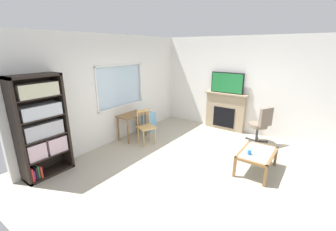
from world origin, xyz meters
The scene contains 12 objects.
ground centered at (0.00, 0.00, -0.01)m, with size 6.22×5.99×0.02m, color #B2A893.
wall_back_with_window centered at (-0.03, 2.49, 1.38)m, with size 5.22×0.15×2.77m.
wall_right centered at (2.67, 0.00, 1.39)m, with size 0.12×5.19×2.77m, color white.
bookshelf centered at (-2.01, 2.25, 1.05)m, with size 0.90×0.38×2.00m.
desk_under_window centered at (0.31, 2.14, 0.58)m, with size 0.81×0.47×0.71m.
wooden_chair centered at (0.28, 1.63, 0.46)m, with size 0.54×0.53×0.90m.
plastic_drawer_unit centered at (1.01, 2.19, 0.29)m, with size 0.35×0.40×0.57m, color #72ADDB.
fireplace centered at (2.51, 0.34, 0.58)m, with size 0.26×1.30×1.15m.
tv centered at (2.50, 0.34, 1.45)m, with size 0.06×0.98×0.61m.
office_chair centered at (2.02, -0.83, 0.55)m, with size 0.60×0.62×1.00m.
coffee_table centered at (0.52, -1.14, 0.37)m, with size 0.99×0.62×0.43m.
sippy_cup centered at (0.32, -1.04, 0.47)m, with size 0.07×0.07×0.09m, color #337FD6.
Camera 1 is at (-3.86, -2.04, 2.45)m, focal length 23.79 mm.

